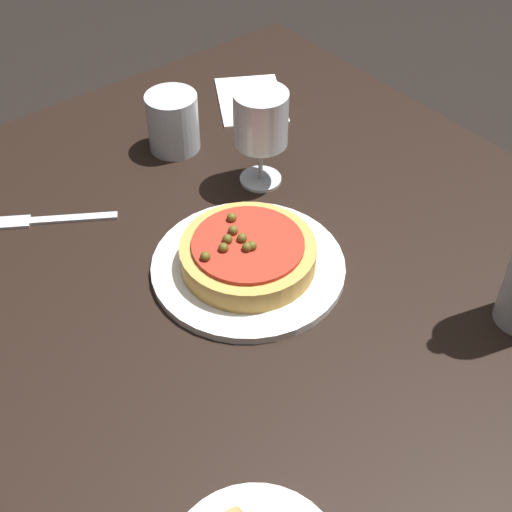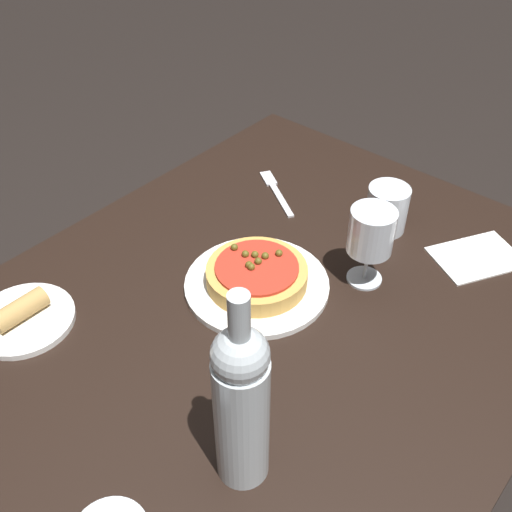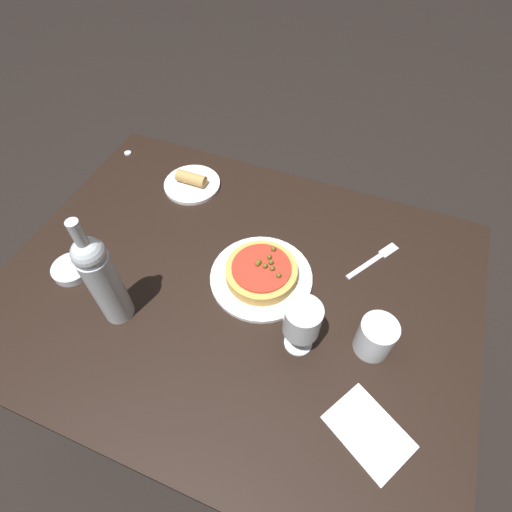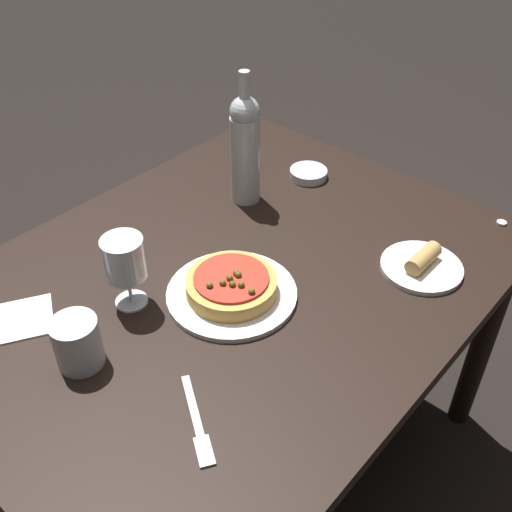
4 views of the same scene
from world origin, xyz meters
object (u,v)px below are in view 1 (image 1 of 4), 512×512
Objects in this scene: water_cup at (173,122)px; wine_glass at (261,121)px; dinner_plate at (248,267)px; pizza at (248,253)px; fork at (46,220)px; dining_table at (296,316)px.

wine_glass is at bearing 19.04° from water_cup.
pizza is at bearing -128.00° from dinner_plate.
dinner_plate is 0.33m from water_cup.
fork is at bearing -80.93° from water_cup.
pizza is 0.33m from fork.
pizza is at bearing -15.31° from water_cup.
dinner_plate is 1.61× the size of fork.
water_cup reaches higher than pizza.
water_cup is (-0.31, 0.09, 0.04)m from dinner_plate.
pizza is 0.22m from wine_glass.
water_cup reaches higher than dinner_plate.
water_cup is (-0.37, 0.04, 0.13)m from dining_table.
fork is (-0.33, -0.22, 0.09)m from dining_table.
dining_table is at bearing 42.05° from pizza.
wine_glass is 0.95× the size of fork.
water_cup is at bearing 164.74° from dinner_plate.
wine_glass is at bearing -168.65° from fork.
pizza reaches higher than fork.
fork is at bearing -147.06° from pizza.
dining_table is 6.53× the size of pizza.
wine_glass is at bearing 155.21° from dining_table.
dinner_plate is at bearing 155.26° from fork.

